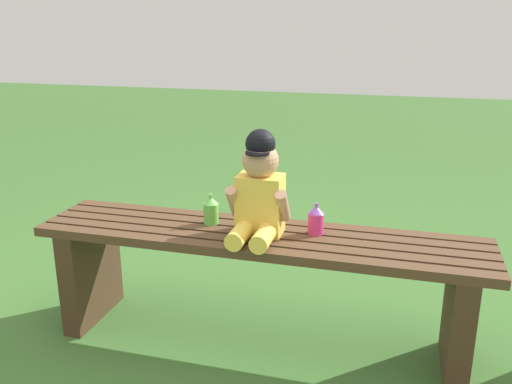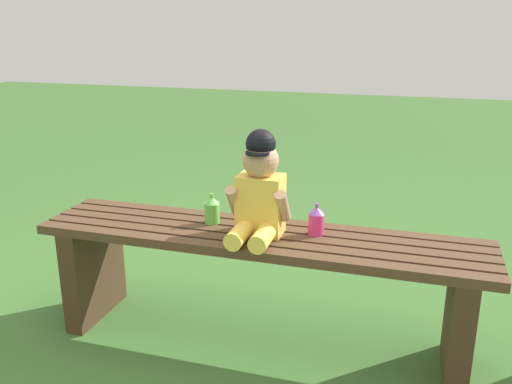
# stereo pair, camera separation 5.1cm
# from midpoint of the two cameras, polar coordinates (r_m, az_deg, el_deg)

# --- Properties ---
(ground_plane) EXTENTS (16.00, 16.00, 0.00)m
(ground_plane) POSITION_cam_midpoint_polar(r_m,az_deg,el_deg) (2.33, -0.38, -15.19)
(ground_plane) COLOR #3D6B2D
(park_bench) EXTENTS (1.75, 0.37, 0.48)m
(park_bench) POSITION_cam_midpoint_polar(r_m,az_deg,el_deg) (2.18, -0.40, -8.04)
(park_bench) COLOR #513823
(park_bench) RESTS_ON ground_plane
(child_figure) EXTENTS (0.23, 0.27, 0.40)m
(child_figure) POSITION_cam_midpoint_polar(r_m,az_deg,el_deg) (2.04, -0.42, 0.14)
(child_figure) COLOR #F2C64C
(child_figure) RESTS_ON park_bench
(sippy_cup_left) EXTENTS (0.06, 0.06, 0.12)m
(sippy_cup_left) POSITION_cam_midpoint_polar(r_m,az_deg,el_deg) (2.20, -5.38, -1.84)
(sippy_cup_left) COLOR #66CC4C
(sippy_cup_left) RESTS_ON park_bench
(sippy_cup_right) EXTENTS (0.06, 0.06, 0.12)m
(sippy_cup_right) POSITION_cam_midpoint_polar(r_m,az_deg,el_deg) (2.09, 5.55, -2.86)
(sippy_cup_right) COLOR #E5337F
(sippy_cup_right) RESTS_ON park_bench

